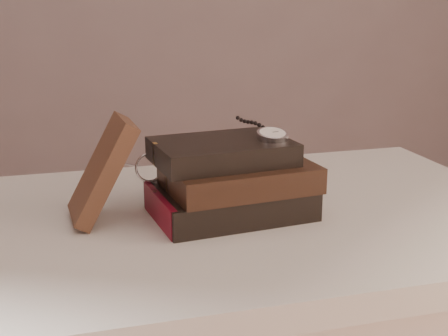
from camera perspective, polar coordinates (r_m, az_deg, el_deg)
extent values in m
cube|color=beige|center=(0.96, -0.53, -5.32)|extent=(1.00, 0.60, 0.04)
cube|color=white|center=(0.99, -0.52, -8.57)|extent=(0.88, 0.49, 0.08)
cylinder|color=white|center=(1.50, 14.13, -13.50)|extent=(0.05, 0.05, 0.71)
cube|color=black|center=(0.95, 0.58, -3.06)|extent=(0.25, 0.18, 0.04)
cube|color=beige|center=(0.95, 0.75, -3.04)|extent=(0.24, 0.17, 0.03)
cube|color=gold|center=(0.93, -6.40, -3.42)|extent=(0.01, 0.01, 0.04)
cube|color=maroon|center=(0.91, -5.94, -3.88)|extent=(0.02, 0.15, 0.04)
cube|color=black|center=(0.93, 1.43, -0.74)|extent=(0.23, 0.17, 0.04)
cube|color=beige|center=(0.93, 1.59, -0.72)|extent=(0.22, 0.16, 0.03)
cube|color=gold|center=(0.92, -5.20, -1.06)|extent=(0.01, 0.01, 0.04)
cube|color=black|center=(0.93, -0.18, 1.54)|extent=(0.22, 0.16, 0.03)
cube|color=beige|center=(0.93, -0.01, 1.56)|extent=(0.21, 0.15, 0.03)
cube|color=gold|center=(0.92, -6.37, 1.28)|extent=(0.01, 0.01, 0.03)
cube|color=#3A2116|center=(0.92, -11.19, -0.19)|extent=(0.11, 0.11, 0.16)
cylinder|color=silver|center=(0.93, 4.51, 3.01)|extent=(0.05, 0.05, 0.02)
cylinder|color=white|center=(0.93, 4.52, 3.27)|extent=(0.04, 0.04, 0.01)
torus|color=silver|center=(0.93, 4.52, 3.24)|extent=(0.05, 0.05, 0.01)
cylinder|color=silver|center=(0.96, 3.78, 3.36)|extent=(0.01, 0.01, 0.01)
cube|color=black|center=(0.93, 4.37, 3.40)|extent=(0.00, 0.01, 0.00)
cube|color=black|center=(0.93, 4.79, 3.35)|extent=(0.01, 0.00, 0.00)
sphere|color=black|center=(0.96, 3.63, 3.77)|extent=(0.01, 0.01, 0.01)
sphere|color=black|center=(0.97, 3.27, 4.00)|extent=(0.01, 0.01, 0.01)
sphere|color=black|center=(0.98, 2.92, 4.16)|extent=(0.01, 0.01, 0.01)
sphere|color=black|center=(0.99, 2.58, 4.24)|extent=(0.01, 0.01, 0.01)
sphere|color=black|center=(1.00, 2.24, 4.28)|extent=(0.01, 0.01, 0.01)
sphere|color=black|center=(1.01, 1.92, 4.34)|extent=(0.01, 0.01, 0.01)
sphere|color=black|center=(1.03, 1.59, 4.46)|extent=(0.01, 0.01, 0.01)
sphere|color=black|center=(1.04, 1.28, 4.66)|extent=(0.01, 0.01, 0.01)
torus|color=silver|center=(0.97, -6.91, 0.02)|extent=(0.05, 0.02, 0.05)
torus|color=silver|center=(0.98, -4.08, 0.32)|extent=(0.05, 0.02, 0.05)
cylinder|color=silver|center=(0.97, -5.49, 0.34)|extent=(0.01, 0.00, 0.00)
cylinder|color=silver|center=(1.01, -8.83, 0.35)|extent=(0.01, 0.10, 0.03)
cylinder|color=silver|center=(1.04, -3.84, 0.85)|extent=(0.01, 0.10, 0.03)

